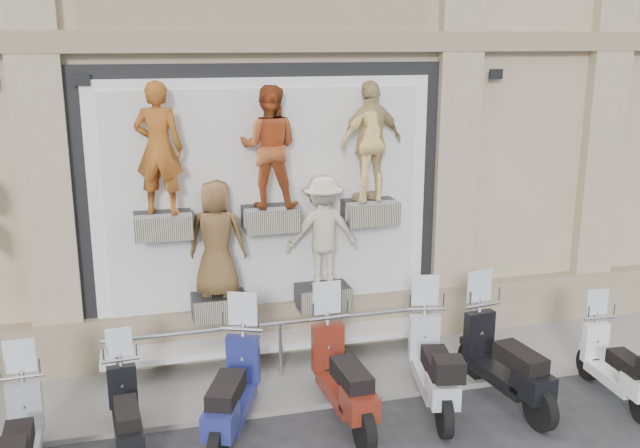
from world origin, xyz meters
The scene contains 10 objects.
sidewalk centered at (0.00, 2.10, 0.04)m, with size 16.00×2.20×0.08m, color gray.
shop_vitrine centered at (0.08, 2.74, 2.45)m, with size 5.60×0.91×4.30m.
guard_rail centered at (0.00, 2.00, 0.47)m, with size 5.06×0.10×0.93m, color #9EA0A5, non-canonical shape.
scooter_c centered at (-3.32, 0.22, 0.76)m, with size 0.55×1.87×1.52m, color gray, non-canonical shape.
scooter_d centered at (-2.19, 0.62, 0.70)m, with size 0.50×1.72×1.40m, color black, non-canonical shape.
scooter_e centered at (-0.90, 0.66, 0.84)m, with size 0.60×2.07×1.68m, color navy, non-canonical shape.
scooter_f centered at (0.55, 0.66, 0.85)m, with size 0.61×2.10×1.70m, color maroon, non-canonical shape.
scooter_g centered at (1.83, 0.69, 0.84)m, with size 0.60×2.06×1.67m, color #B3B5BB, non-canonical shape.
scooter_h centered at (2.83, 0.54, 0.85)m, with size 0.61×2.10×1.71m, color black, non-canonical shape.
scooter_i centered at (4.35, 0.21, 0.71)m, with size 0.51×1.76×1.43m, color white, non-canonical shape.
Camera 1 is at (-1.96, -7.42, 4.88)m, focal length 40.00 mm.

